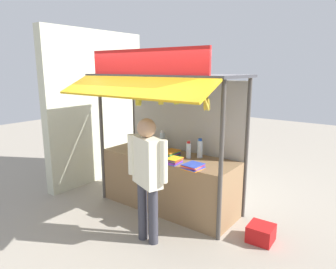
# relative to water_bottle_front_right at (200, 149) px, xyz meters

# --- Properties ---
(ground_plane) EXTENTS (20.00, 20.00, 0.00)m
(ground_plane) POSITION_rel_water_bottle_front_right_xyz_m (-0.46, -0.22, -1.04)
(ground_plane) COLOR #9E9384
(stall_counter) EXTENTS (2.28, 0.77, 0.90)m
(stall_counter) POSITION_rel_water_bottle_front_right_xyz_m (-0.46, -0.22, -0.59)
(stall_counter) COLOR olive
(stall_counter) RESTS_ON ground
(stall_structure) EXTENTS (2.48, 1.56, 2.54)m
(stall_structure) POSITION_rel_water_bottle_front_right_xyz_m (-0.46, -0.15, 0.51)
(stall_structure) COLOR #4C4742
(stall_structure) RESTS_ON ground
(water_bottle_front_right) EXTENTS (0.09, 0.09, 0.31)m
(water_bottle_front_right) POSITION_rel_water_bottle_front_right_xyz_m (0.00, 0.00, 0.00)
(water_bottle_front_right) COLOR silver
(water_bottle_front_right) RESTS_ON stall_counter
(water_bottle_mid_right) EXTENTS (0.09, 0.09, 0.32)m
(water_bottle_mid_right) POSITION_rel_water_bottle_front_right_xyz_m (-0.82, 0.09, 0.00)
(water_bottle_mid_right) COLOR silver
(water_bottle_mid_right) RESTS_ON stall_counter
(water_bottle_left) EXTENTS (0.08, 0.08, 0.27)m
(water_bottle_left) POSITION_rel_water_bottle_front_right_xyz_m (-0.13, -0.14, -0.02)
(water_bottle_left) COLOR silver
(water_bottle_left) RESTS_ON stall_counter
(magazine_stack_center) EXTENTS (0.23, 0.26, 0.09)m
(magazine_stack_center) POSITION_rel_water_bottle_front_right_xyz_m (-0.15, -0.50, -0.10)
(magazine_stack_center) COLOR blue
(magazine_stack_center) RESTS_ON stall_counter
(magazine_stack_front_left) EXTENTS (0.27, 0.30, 0.07)m
(magazine_stack_front_left) POSITION_rel_water_bottle_front_right_xyz_m (0.21, -0.53, -0.11)
(magazine_stack_front_left) COLOR orange
(magazine_stack_front_left) RESTS_ON stall_counter
(magazine_stack_rear_center) EXTENTS (0.25, 0.31, 0.08)m
(magazine_stack_rear_center) POSITION_rel_water_bottle_front_right_xyz_m (-0.75, -0.46, -0.10)
(magazine_stack_rear_center) COLOR orange
(magazine_stack_rear_center) RESTS_ON stall_counter
(magazine_stack_far_left) EXTENTS (0.22, 0.32, 0.10)m
(magazine_stack_far_left) POSITION_rel_water_bottle_front_right_xyz_m (-0.39, -0.25, -0.09)
(magazine_stack_far_left) COLOR blue
(magazine_stack_far_left) RESTS_ON stall_counter
(banana_bunch_leftmost) EXTENTS (0.10, 0.10, 0.28)m
(banana_bunch_leftmost) POSITION_rel_water_bottle_front_right_xyz_m (-0.23, -0.71, 0.81)
(banana_bunch_leftmost) COLOR #332D23
(banana_bunch_inner_left) EXTENTS (0.10, 0.10, 0.26)m
(banana_bunch_inner_left) POSITION_rel_water_bottle_front_right_xyz_m (0.03, -0.70, 0.83)
(banana_bunch_inner_left) COLOR #332D23
(banana_bunch_inner_right) EXTENTS (0.11, 0.11, 0.33)m
(banana_bunch_inner_right) POSITION_rel_water_bottle_front_right_xyz_m (-0.64, -0.70, 0.78)
(banana_bunch_inner_right) COLOR #332D23
(banana_bunch_rightmost) EXTENTS (0.11, 0.11, 0.30)m
(banana_bunch_rightmost) POSITION_rel_water_bottle_front_right_xyz_m (0.50, -0.70, 0.80)
(banana_bunch_rightmost) COLOR #332D23
(vendor_person) EXTENTS (0.63, 0.36, 1.67)m
(vendor_person) POSITION_rel_water_bottle_front_right_xyz_m (-0.07, -1.19, -0.03)
(vendor_person) COLOR #383842
(vendor_person) RESTS_ON ground
(plastic_crate) EXTENTS (0.34, 0.34, 0.23)m
(plastic_crate) POSITION_rel_water_bottle_front_right_xyz_m (1.15, -0.29, -0.93)
(plastic_crate) COLOR red
(plastic_crate) RESTS_ON ground
(neighbour_wall) EXTENTS (0.20, 2.40, 3.01)m
(neighbour_wall) POSITION_rel_water_bottle_front_right_xyz_m (-2.49, 0.08, 0.47)
(neighbour_wall) COLOR beige
(neighbour_wall) RESTS_ON ground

